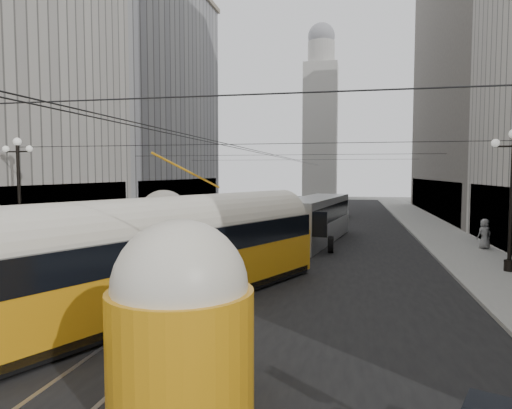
% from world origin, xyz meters
% --- Properties ---
extents(road, '(20.00, 85.00, 0.02)m').
position_xyz_m(road, '(0.00, 32.50, 0.00)').
color(road, black).
rests_on(road, ground).
extents(sidewalk_left, '(4.00, 72.00, 0.15)m').
position_xyz_m(sidewalk_left, '(-12.00, 36.00, 0.07)').
color(sidewalk_left, gray).
rests_on(sidewalk_left, ground).
extents(sidewalk_right, '(4.00, 72.00, 0.15)m').
position_xyz_m(sidewalk_right, '(12.00, 36.00, 0.07)').
color(sidewalk_right, gray).
rests_on(sidewalk_right, ground).
extents(rail_left, '(0.12, 85.00, 0.04)m').
position_xyz_m(rail_left, '(-0.75, 32.50, 0.00)').
color(rail_left, gray).
rests_on(rail_left, ground).
extents(rail_right, '(0.12, 85.00, 0.04)m').
position_xyz_m(rail_right, '(0.75, 32.50, 0.00)').
color(rail_right, gray).
rests_on(rail_right, ground).
extents(building_left_far, '(12.60, 28.60, 28.60)m').
position_xyz_m(building_left_far, '(-19.99, 48.00, 14.31)').
color(building_left_far, '#999999').
rests_on(building_left_far, ground).
extents(building_right_far, '(12.60, 32.60, 32.60)m').
position_xyz_m(building_right_far, '(20.00, 48.00, 16.31)').
color(building_right_far, '#514C47').
rests_on(building_right_far, ground).
extents(distant_tower, '(6.00, 6.00, 31.36)m').
position_xyz_m(distant_tower, '(0.00, 80.00, 14.97)').
color(distant_tower, '#B2AFA8').
rests_on(distant_tower, ground).
extents(lamppost_left_mid, '(1.86, 0.44, 6.37)m').
position_xyz_m(lamppost_left_mid, '(-12.60, 18.00, 3.74)').
color(lamppost_left_mid, black).
rests_on(lamppost_left_mid, sidewalk_left).
extents(lamppost_right_mid, '(1.86, 0.44, 6.37)m').
position_xyz_m(lamppost_right_mid, '(12.60, 18.00, 3.74)').
color(lamppost_right_mid, black).
rests_on(lamppost_right_mid, sidewalk_right).
extents(catenary, '(25.00, 72.00, 0.23)m').
position_xyz_m(catenary, '(0.12, 31.49, 5.88)').
color(catenary, black).
rests_on(catenary, ground).
extents(streetcar, '(8.72, 15.96, 3.79)m').
position_xyz_m(streetcar, '(-0.50, 10.25, 1.85)').
color(streetcar, orange).
rests_on(streetcar, ground).
extents(city_bus, '(4.22, 11.91, 2.95)m').
position_xyz_m(city_bus, '(3.27, 25.87, 1.62)').
color(city_bus, '#B3B6B9').
rests_on(city_bus, ground).
extents(sedan_white_far, '(2.04, 4.29, 1.32)m').
position_xyz_m(sedan_white_far, '(4.34, 43.84, 0.60)').
color(sedan_white_far, silver).
rests_on(sedan_white_far, ground).
extents(sedan_dark_far, '(2.80, 4.86, 1.44)m').
position_xyz_m(sedan_dark_far, '(-3.03, 51.84, 0.65)').
color(sedan_dark_far, black).
rests_on(sedan_dark_far, ground).
extents(pedestrian_sidewalk_right, '(1.00, 0.83, 1.76)m').
position_xyz_m(pedestrian_sidewalk_right, '(13.22, 24.29, 1.03)').
color(pedestrian_sidewalk_right, slate).
rests_on(pedestrian_sidewalk_right, sidewalk_right).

